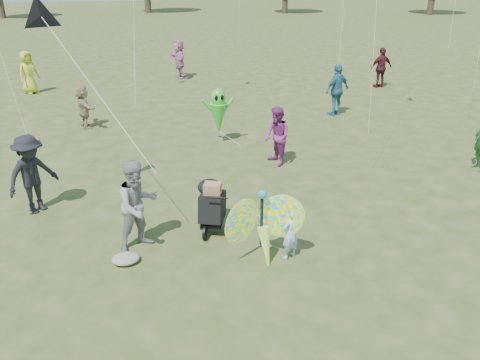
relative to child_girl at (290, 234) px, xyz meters
name	(u,v)px	position (x,y,z in m)	size (l,w,h in m)	color
ground	(270,264)	(-0.42, -0.15, -0.52)	(160.00, 160.00, 0.00)	#51592B
child_girl	(290,234)	(0.00, 0.00, 0.00)	(0.38, 0.25, 1.03)	#ABC9F3
adult_man	(138,205)	(-2.70, 1.09, 0.40)	(0.89, 0.69, 1.83)	gray
grey_bag	(126,259)	(-3.04, 0.60, -0.43)	(0.52, 0.43, 0.17)	gray
crowd_b	(32,174)	(-4.89, 3.22, 0.39)	(1.17, 0.67, 1.81)	black
crowd_c	(337,90)	(4.97, 8.58, 0.43)	(1.11, 0.46, 1.89)	#306A86
crowd_d	(84,107)	(-4.07, 9.34, 0.22)	(1.36, 0.43, 1.47)	tan
crowd_e	(277,137)	(1.24, 4.49, 0.30)	(0.80, 0.62, 1.64)	#7F2A72
crowd_g	(28,72)	(-6.60, 15.02, 0.40)	(0.89, 0.58, 1.83)	#CDD231
crowd_h	(381,68)	(8.85, 12.17, 0.39)	(1.06, 0.44, 1.81)	#44161D
crowd_j	(179,59)	(0.20, 16.56, 0.42)	(1.74, 0.56, 1.88)	#B96A9C
jogging_stroller	(212,203)	(-1.20, 1.44, 0.10)	(0.75, 1.14, 1.09)	black
butterfly_kite	(263,228)	(-0.53, 0.01, 0.20)	(1.74, 0.75, 1.66)	#F35526
delta_kite_rig	(42,18)	(-4.14, 3.27, 3.64)	(2.32, 2.42, 3.13)	black
alien_kite	(218,113)	(0.05, 6.61, 0.45)	(1.12, 0.69, 1.74)	green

